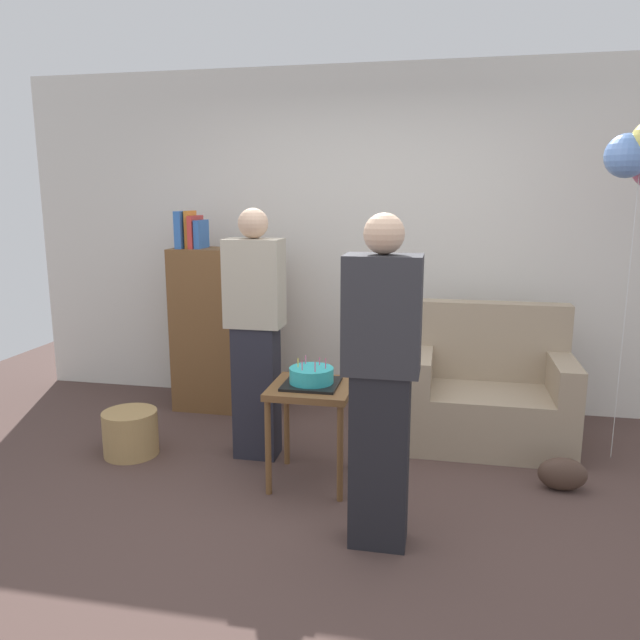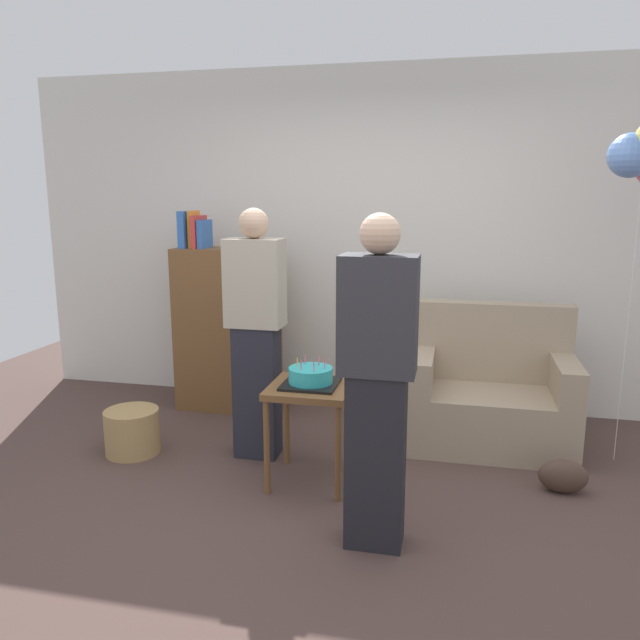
{
  "view_description": "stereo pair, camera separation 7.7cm",
  "coord_description": "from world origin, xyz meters",
  "px_view_note": "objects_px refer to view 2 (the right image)",
  "views": [
    {
      "loc": [
        0.54,
        -2.93,
        1.7
      ],
      "look_at": [
        -0.21,
        0.71,
        0.95
      ],
      "focal_mm": 34.48,
      "sensor_mm": 36.0,
      "label": 1
    },
    {
      "loc": [
        0.61,
        -2.92,
        1.7
      ],
      "look_at": [
        -0.21,
        0.71,
        0.95
      ],
      "focal_mm": 34.48,
      "sensor_mm": 36.0,
      "label": 2
    }
  ],
  "objects_px": {
    "bookshelf": "(227,327)",
    "wicker_basket": "(132,431)",
    "couch": "(490,396)",
    "birthday_cake": "(311,377)",
    "side_table": "(311,400)",
    "person_holding_cake": "(377,383)",
    "person_blowing_candles": "(256,333)",
    "handbag": "(563,476)"
  },
  "relations": [
    {
      "from": "bookshelf",
      "to": "wicker_basket",
      "type": "xyz_separation_m",
      "value": [
        -0.3,
        -1.01,
        -0.52
      ]
    },
    {
      "from": "couch",
      "to": "wicker_basket",
      "type": "height_order",
      "value": "couch"
    },
    {
      "from": "bookshelf",
      "to": "birthday_cake",
      "type": "xyz_separation_m",
      "value": [
        0.97,
        -1.15,
        -0.01
      ]
    },
    {
      "from": "side_table",
      "to": "wicker_basket",
      "type": "distance_m",
      "value": 1.33
    },
    {
      "from": "person_holding_cake",
      "to": "wicker_basket",
      "type": "xyz_separation_m",
      "value": [
        -1.74,
        0.73,
        -0.68
      ]
    },
    {
      "from": "person_blowing_candles",
      "to": "bookshelf",
      "type": "bearing_deg",
      "value": 122.51
    },
    {
      "from": "wicker_basket",
      "to": "side_table",
      "type": "bearing_deg",
      "value": -6.36
    },
    {
      "from": "bookshelf",
      "to": "person_blowing_candles",
      "type": "bearing_deg",
      "value": -57.78
    },
    {
      "from": "bookshelf",
      "to": "wicker_basket",
      "type": "height_order",
      "value": "bookshelf"
    },
    {
      "from": "couch",
      "to": "handbag",
      "type": "xyz_separation_m",
      "value": [
        0.4,
        -0.67,
        -0.24
      ]
    },
    {
      "from": "person_blowing_candles",
      "to": "handbag",
      "type": "bearing_deg",
      "value": -3.37
    },
    {
      "from": "bookshelf",
      "to": "person_blowing_candles",
      "type": "height_order",
      "value": "person_blowing_candles"
    },
    {
      "from": "person_blowing_candles",
      "to": "handbag",
      "type": "relative_size",
      "value": 5.82
    },
    {
      "from": "bookshelf",
      "to": "person_holding_cake",
      "type": "relative_size",
      "value": 0.97
    },
    {
      "from": "birthday_cake",
      "to": "person_holding_cake",
      "type": "bearing_deg",
      "value": -51.43
    },
    {
      "from": "side_table",
      "to": "wicker_basket",
      "type": "bearing_deg",
      "value": 173.64
    },
    {
      "from": "person_blowing_candles",
      "to": "person_holding_cake",
      "type": "bearing_deg",
      "value": -44.29
    },
    {
      "from": "birthday_cake",
      "to": "handbag",
      "type": "relative_size",
      "value": 1.14
    },
    {
      "from": "couch",
      "to": "bookshelf",
      "type": "bearing_deg",
      "value": 171.84
    },
    {
      "from": "side_table",
      "to": "bookshelf",
      "type": "bearing_deg",
      "value": 130.13
    },
    {
      "from": "couch",
      "to": "birthday_cake",
      "type": "distance_m",
      "value": 1.41
    },
    {
      "from": "birthday_cake",
      "to": "person_blowing_candles",
      "type": "bearing_deg",
      "value": 145.11
    },
    {
      "from": "wicker_basket",
      "to": "handbag",
      "type": "bearing_deg",
      "value": 0.84
    },
    {
      "from": "person_holding_cake",
      "to": "person_blowing_candles",
      "type": "bearing_deg",
      "value": -25.87
    },
    {
      "from": "birthday_cake",
      "to": "handbag",
      "type": "distance_m",
      "value": 1.58
    },
    {
      "from": "couch",
      "to": "bookshelf",
      "type": "height_order",
      "value": "bookshelf"
    },
    {
      "from": "side_table",
      "to": "person_holding_cake",
      "type": "relative_size",
      "value": 0.37
    },
    {
      "from": "side_table",
      "to": "birthday_cake",
      "type": "relative_size",
      "value": 1.9
    },
    {
      "from": "couch",
      "to": "handbag",
      "type": "relative_size",
      "value": 3.93
    },
    {
      "from": "person_blowing_candles",
      "to": "wicker_basket",
      "type": "xyz_separation_m",
      "value": [
        -0.83,
        -0.16,
        -0.68
      ]
    },
    {
      "from": "bookshelf",
      "to": "person_blowing_candles",
      "type": "distance_m",
      "value": 1.01
    },
    {
      "from": "couch",
      "to": "person_blowing_candles",
      "type": "distance_m",
      "value": 1.68
    },
    {
      "from": "person_holding_cake",
      "to": "bookshelf",
      "type": "bearing_deg",
      "value": -31.67
    },
    {
      "from": "birthday_cake",
      "to": "couch",
      "type": "bearing_deg",
      "value": 38.56
    },
    {
      "from": "handbag",
      "to": "wicker_basket",
      "type": "bearing_deg",
      "value": -179.16
    },
    {
      "from": "wicker_basket",
      "to": "bookshelf",
      "type": "bearing_deg",
      "value": 73.31
    },
    {
      "from": "couch",
      "to": "handbag",
      "type": "bearing_deg",
      "value": -59.56
    },
    {
      "from": "person_holding_cake",
      "to": "wicker_basket",
      "type": "bearing_deg",
      "value": -4.03
    },
    {
      "from": "couch",
      "to": "side_table",
      "type": "bearing_deg",
      "value": -141.44
    },
    {
      "from": "person_blowing_candles",
      "to": "person_holding_cake",
      "type": "distance_m",
      "value": 1.27
    },
    {
      "from": "couch",
      "to": "person_holding_cake",
      "type": "relative_size",
      "value": 0.67
    },
    {
      "from": "birthday_cake",
      "to": "person_holding_cake",
      "type": "distance_m",
      "value": 0.77
    }
  ]
}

